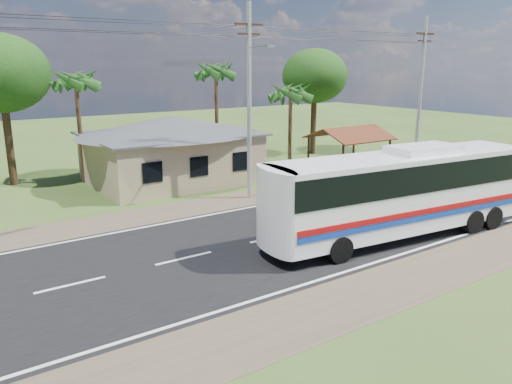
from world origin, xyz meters
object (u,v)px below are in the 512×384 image
coach_bus (403,186)px  waiting_shed (349,135)px  person (426,163)px  motorcycle (283,182)px

coach_bus → waiting_shed: bearing=61.6°
person → waiting_shed: bearing=-42.5°
coach_bus → motorcycle: bearing=91.2°
motorcycle → coach_bus: bearing=160.2°
motorcycle → person: 11.47m
coach_bus → person: bearing=39.3°
waiting_shed → motorcycle: (-7.11, -1.52, -2.22)m
motorcycle → person: (11.27, -2.13, 0.27)m
person → coach_bus: bearing=32.0°
person → motorcycle: bearing=-11.9°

